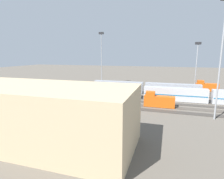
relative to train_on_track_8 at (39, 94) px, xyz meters
The scene contains 19 objects.
ground_plane 32.81m from the train_on_track_8, 142.29° to the right, with size 400.00×400.00×0.00m, color #60594F.
track_bed_0 47.71m from the train_on_track_8, 122.89° to the right, with size 140.00×2.80×0.12m, color #4C443D.
track_bed_1 43.60m from the train_on_track_8, 126.47° to the right, with size 140.00×2.80×0.12m, color #3D3833.
track_bed_2 39.70m from the train_on_track_8, 130.77° to the right, with size 140.00×2.80×0.12m, color #4C443D.
track_bed_3 36.07m from the train_on_track_8, 135.98° to the right, with size 140.00×2.80×0.12m, color #3D3833.
track_bed_4 32.80m from the train_on_track_8, 142.29° to the right, with size 140.00×2.80×0.12m, color #4C443D.
track_bed_5 30.01m from the train_on_track_8, 149.90° to the right, with size 140.00×2.80×0.12m, color #3D3833.
track_bed_6 27.85m from the train_on_track_8, 158.87° to the right, with size 140.00×2.80×0.12m, color #3D3833.
track_bed_7 26.47m from the train_on_track_8, 169.06° to the right, with size 140.00×2.80×0.12m, color #4C443D.
track_bed_8 26.00m from the train_on_track_8, behind, with size 140.00×2.80×0.12m, color #3D3833.
train_on_track_8 is the anchor object (origin of this frame).
train_on_track_5 29.12m from the train_on_track_8, 148.99° to the right, with size 119.80×3.06×5.00m.
train_on_track_7 43.99m from the train_on_track_8, behind, with size 10.00×3.00×5.00m.
train_on_track_3 44.14m from the train_on_track_8, 145.50° to the right, with size 47.20×3.00×5.00m.
train_on_track_0 75.76m from the train_on_track_8, 148.13° to the right, with size 10.00×3.00×5.00m.
light_mast_0 74.39m from the train_on_track_8, 144.23° to the right, with size 2.80×0.70×23.36m.
light_mast_1 61.60m from the train_on_track_8, behind, with size 2.80×0.70×31.62m.
light_mast_2 47.55m from the train_on_track_8, 101.80° to the right, with size 2.80×0.70×29.79m.
maintenance_shed 36.27m from the train_on_track_8, 129.39° to the left, with size 36.69×16.16×11.54m, color tan.
Camera 1 is at (-20.51, 77.23, 17.44)m, focal length 29.57 mm.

